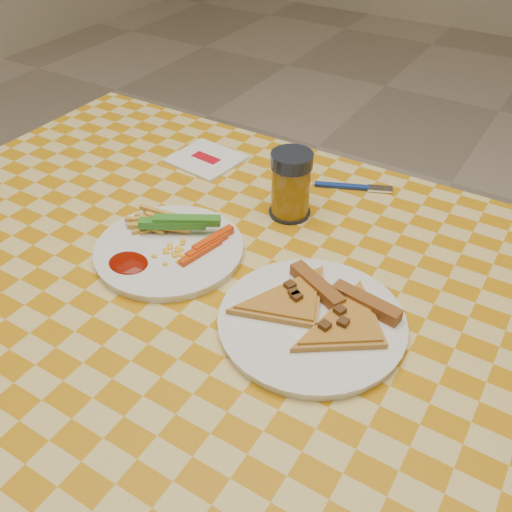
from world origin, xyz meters
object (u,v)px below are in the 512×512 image
at_px(table, 223,307).
at_px(drink_glass, 291,185).
at_px(plate_left, 169,251).
at_px(plate_right, 312,323).

bearing_deg(table, drink_glass, 86.71).
height_order(table, plate_left, plate_left).
bearing_deg(plate_right, table, 170.63).
relative_size(plate_left, plate_right, 0.92).
xyz_separation_m(plate_left, drink_glass, (0.11, 0.20, 0.05)).
relative_size(plate_left, drink_glass, 1.97).
xyz_separation_m(table, plate_right, (0.17, -0.03, 0.08)).
distance_m(plate_left, drink_glass, 0.24).
bearing_deg(drink_glass, plate_left, -118.30).
bearing_deg(plate_right, plate_left, 174.75).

